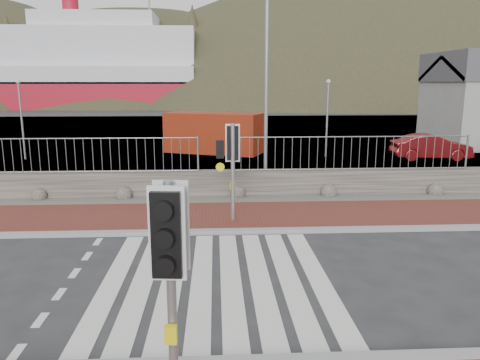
{
  "coord_description": "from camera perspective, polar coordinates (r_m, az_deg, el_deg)",
  "views": [
    {
      "loc": [
        0.02,
        -8.97,
        3.98
      ],
      "look_at": [
        0.65,
        3.0,
        1.46
      ],
      "focal_mm": 35.0,
      "sensor_mm": 36.0,
      "label": 1
    }
  ],
  "objects": [
    {
      "name": "sidewalk_far",
      "position": [
        14.03,
        -2.97,
        -4.46
      ],
      "size": [
        40.0,
        3.0,
        0.08
      ],
      "primitive_type": "cube",
      "color": "brown",
      "rests_on": "ground"
    },
    {
      "name": "stone_wall",
      "position": [
        16.65,
        -3.0,
        -0.4
      ],
      "size": [
        40.0,
        0.6,
        0.9
      ],
      "primitive_type": "cube",
      "color": "#433F37",
      "rests_on": "ground"
    },
    {
      "name": "quay",
      "position": [
        37.08,
        -3.04,
        5.67
      ],
      "size": [
        120.0,
        40.0,
        0.5
      ],
      "primitive_type": "cube",
      "color": "#4C4C4F",
      "rests_on": "ground"
    },
    {
      "name": "zebra_crossing",
      "position": [
        9.81,
        -2.91,
        -12.05
      ],
      "size": [
        4.62,
        5.6,
        0.01
      ],
      "color": "silver",
      "rests_on": "ground"
    },
    {
      "name": "car_b",
      "position": [
        26.46,
        22.25,
        3.75
      ],
      "size": [
        4.07,
        1.67,
        1.31
      ],
      "primitive_type": "imported",
      "rotation": [
        0.0,
        0.0,
        1.5
      ],
      "color": "#5F0D0F",
      "rests_on": "ground"
    },
    {
      "name": "car_a",
      "position": [
        26.58,
        21.72,
        3.62
      ],
      "size": [
        3.33,
        1.44,
        1.12
      ],
      "primitive_type": "imported",
      "rotation": [
        0.0,
        0.0,
        1.61
      ],
      "color": "black",
      "rests_on": "ground"
    },
    {
      "name": "kerb_far",
      "position": [
        12.6,
        -2.96,
        -6.33
      ],
      "size": [
        40.0,
        0.25,
        0.12
      ],
      "primitive_type": "cube",
      "color": "gray",
      "rests_on": "ground"
    },
    {
      "name": "traffic_signal_far",
      "position": [
        13.12,
        -1.06,
        3.47
      ],
      "size": [
        0.67,
        0.25,
        2.86
      ],
      "rotation": [
        0.0,
        0.0,
        3.13
      ],
      "color": "gray",
      "rests_on": "ground"
    },
    {
      "name": "shipping_container",
      "position": [
        27.0,
        -3.13,
        5.78
      ],
      "size": [
        5.89,
        4.21,
        2.27
      ],
      "primitive_type": "cube",
      "rotation": [
        0.0,
        0.0,
        -0.4
      ],
      "color": "maroon",
      "rests_on": "ground"
    },
    {
      "name": "railing",
      "position": [
        16.26,
        -3.06,
        4.21
      ],
      "size": [
        18.07,
        0.07,
        1.22
      ],
      "color": "gray",
      "rests_on": "stone_wall"
    },
    {
      "name": "water",
      "position": [
        71.98,
        -3.06,
        8.66
      ],
      "size": [
        220.0,
        50.0,
        0.05
      ],
      "primitive_type": "cube",
      "color": "#3F4C54",
      "rests_on": "ground"
    },
    {
      "name": "traffic_signal_near",
      "position": [
        5.49,
        -8.51,
        -8.4
      ],
      "size": [
        0.43,
        0.28,
        2.9
      ],
      "rotation": [
        0.0,
        0.0,
        -0.08
      ],
      "color": "gray",
      "rests_on": "ground"
    },
    {
      "name": "ground",
      "position": [
        9.81,
        -2.91,
        -12.08
      ],
      "size": [
        220.0,
        220.0,
        0.0
      ],
      "primitive_type": "plane",
      "color": "#28282B",
      "rests_on": "ground"
    },
    {
      "name": "streetlight",
      "position": [
        17.16,
        3.69,
        13.01
      ],
      "size": [
        1.61,
        0.53,
        7.7
      ],
      "rotation": [
        0.0,
        0.0,
        -0.23
      ],
      "color": "gray",
      "rests_on": "ground"
    },
    {
      "name": "gravel_strip",
      "position": [
        15.96,
        -2.98,
        -2.48
      ],
      "size": [
        40.0,
        1.5,
        0.06
      ],
      "primitive_type": "cube",
      "color": "#59544C",
      "rests_on": "ground"
    },
    {
      "name": "hills_backdrop",
      "position": [
        100.79,
        0.92,
        -3.72
      ],
      "size": [
        254.0,
        90.0,
        100.0
      ],
      "color": "#30321E",
      "rests_on": "ground"
    },
    {
      "name": "ferry",
      "position": [
        80.74,
        -21.3,
        12.04
      ],
      "size": [
        50.0,
        16.0,
        20.0
      ],
      "color": "maroon",
      "rests_on": "ground"
    }
  ]
}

